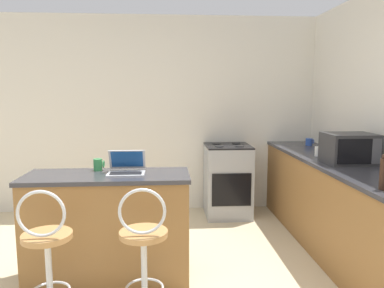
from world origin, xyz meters
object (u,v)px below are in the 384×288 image
object	(u,v)px
mug_green	(98,165)
pepper_mill	(384,173)
laptop	(127,167)
stove_range	(228,180)
microwave	(349,148)
mug_white	(319,151)
bar_stool_near	(48,261)
mug_blue	(309,142)
bar_stool_far	(144,258)
mug_red	(325,144)

from	to	relation	value
mug_green	pepper_mill	bearing A→B (deg)	-20.72
laptop	stove_range	bearing A→B (deg)	54.50
laptop	mug_green	distance (m)	0.28
microwave	mug_white	distance (m)	0.44
stove_range	mug_green	distance (m)	2.08
bar_stool_near	laptop	xyz separation A→B (m)	(0.49, 0.63, 0.53)
microwave	mug_white	size ratio (longest dim) A/B	4.48
stove_range	mug_white	size ratio (longest dim) A/B	9.29
mug_blue	mug_white	distance (m)	0.83
mug_blue	mug_green	distance (m)	2.78
bar_stool_near	bar_stool_far	size ratio (longest dim) A/B	1.00
bar_stool_near	stove_range	size ratio (longest dim) A/B	1.04
stove_range	mug_blue	bearing A→B (deg)	-5.05
pepper_mill	mug_green	xyz separation A→B (m)	(-2.10, 0.79, -0.07)
microwave	mug_red	size ratio (longest dim) A/B	4.35
mug_white	mug_green	bearing A→B (deg)	-165.41
mug_blue	bar_stool_far	bearing A→B (deg)	-133.23
mug_red	microwave	bearing A→B (deg)	-101.63
laptop	mug_white	world-z (taller)	laptop
bar_stool_far	stove_range	xyz separation A→B (m)	(0.96, 2.21, 0.01)
mug_red	mug_white	bearing A→B (deg)	-119.08
microwave	stove_range	world-z (taller)	microwave
pepper_mill	mug_red	world-z (taller)	pepper_mill
pepper_mill	mug_white	xyz separation A→B (m)	(0.11, 1.37, -0.07)
laptop	microwave	size ratio (longest dim) A/B	0.68
bar_stool_far	mug_red	xyz separation A→B (m)	(2.11, 1.91, 0.53)
bar_stool_far	mug_blue	bearing A→B (deg)	46.77
microwave	mug_red	bearing A→B (deg)	78.37
bar_stool_near	mug_blue	distance (m)	3.43
bar_stool_near	pepper_mill	size ratio (longest dim) A/B	3.83
bar_stool_near	microwave	size ratio (longest dim) A/B	2.16
bar_stool_near	pepper_mill	xyz separation A→B (m)	(2.33, -0.05, 0.60)
mug_green	mug_red	distance (m)	2.79
stove_range	mug_red	world-z (taller)	mug_red
bar_stool_near	mug_white	bearing A→B (deg)	28.38
mug_red	pepper_mill	bearing A→B (deg)	-102.60
mug_green	mug_red	xyz separation A→B (m)	(2.54, 1.17, -0.00)
microwave	pepper_mill	xyz separation A→B (m)	(-0.23, -0.96, -0.02)
mug_white	bar_stool_near	bearing A→B (deg)	-151.62
stove_range	mug_red	size ratio (longest dim) A/B	9.02
bar_stool_far	mug_red	world-z (taller)	mug_red
bar_stool_far	microwave	size ratio (longest dim) A/B	2.16
bar_stool_far	mug_white	distance (m)	2.28
microwave	stove_range	bearing A→B (deg)	125.99
mug_blue	mug_white	size ratio (longest dim) A/B	1.01
pepper_mill	mug_white	distance (m)	1.38
bar_stool_near	laptop	world-z (taller)	laptop
stove_range	laptop	bearing A→B (deg)	-125.50
laptop	mug_white	size ratio (longest dim) A/B	3.05
bar_stool_far	pepper_mill	distance (m)	1.78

